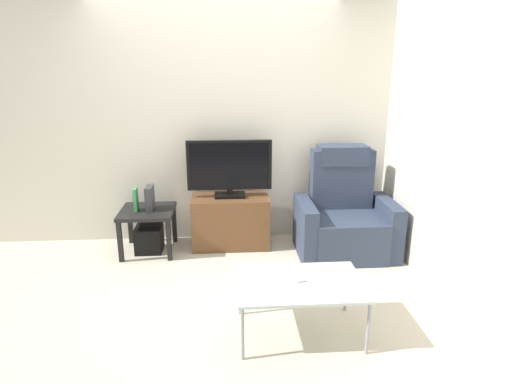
{
  "coord_description": "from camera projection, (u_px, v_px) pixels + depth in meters",
  "views": [
    {
      "loc": [
        0.1,
        -3.49,
        1.9
      ],
      "look_at": [
        0.38,
        0.5,
        0.7
      ],
      "focal_mm": 30.31,
      "sensor_mm": 36.0,
      "label": 1
    }
  ],
  "objects": [
    {
      "name": "subwoofer_box",
      "position": [
        149.0,
        239.0,
        4.51
      ],
      "size": [
        0.27,
        0.27,
        0.27
      ],
      "primitive_type": "cube",
      "color": "black",
      "rests_on": "ground"
    },
    {
      "name": "ground_plane",
      "position": [
        218.0,
        283.0,
        3.87
      ],
      "size": [
        6.4,
        6.4,
        0.0
      ],
      "primitive_type": "plane",
      "color": "beige"
    },
    {
      "name": "wall_back",
      "position": [
        217.0,
        122.0,
        4.58
      ],
      "size": [
        6.4,
        0.06,
        2.6
      ],
      "primitive_type": "cube",
      "color": "beige",
      "rests_on": "ground"
    },
    {
      "name": "tv_stand",
      "position": [
        230.0,
        221.0,
        4.62
      ],
      "size": [
        0.81,
        0.43,
        0.54
      ],
      "color": "brown",
      "rests_on": "ground"
    },
    {
      "name": "book_upright",
      "position": [
        136.0,
        200.0,
        4.36
      ],
      "size": [
        0.03,
        0.11,
        0.24
      ],
      "primitive_type": "cube",
      "color": "#388C4C",
      "rests_on": "side_table"
    },
    {
      "name": "wall_side",
      "position": [
        439.0,
        137.0,
        3.62
      ],
      "size": [
        0.06,
        4.48,
        2.6
      ],
      "primitive_type": "cube",
      "color": "beige",
      "rests_on": "ground"
    },
    {
      "name": "side_table",
      "position": [
        147.0,
        216.0,
        4.44
      ],
      "size": [
        0.54,
        0.54,
        0.46
      ],
      "color": "black",
      "rests_on": "ground"
    },
    {
      "name": "coffee_table",
      "position": [
        300.0,
        285.0,
        3.06
      ],
      "size": [
        0.9,
        0.6,
        0.41
      ],
      "color": "#B2C6C1",
      "rests_on": "ground"
    },
    {
      "name": "cell_phone",
      "position": [
        298.0,
        277.0,
        3.11
      ],
      "size": [
        0.1,
        0.16,
        0.01
      ],
      "primitive_type": "cube",
      "rotation": [
        0.0,
        0.0,
        0.24
      ],
      "color": "#B7B7BC",
      "rests_on": "coffee_table"
    },
    {
      "name": "recliner_armchair",
      "position": [
        344.0,
        217.0,
        4.45
      ],
      "size": [
        0.98,
        0.78,
        1.08
      ],
      "rotation": [
        0.0,
        0.0,
        -0.08
      ],
      "color": "#2D384C",
      "rests_on": "ground"
    },
    {
      "name": "game_console",
      "position": [
        150.0,
        198.0,
        4.39
      ],
      "size": [
        0.07,
        0.2,
        0.24
      ],
      "primitive_type": "cube",
      "color": "#333338",
      "rests_on": "side_table"
    },
    {
      "name": "television",
      "position": [
        229.0,
        167.0,
        4.47
      ],
      "size": [
        0.88,
        0.2,
        0.6
      ],
      "color": "black",
      "rests_on": "tv_stand"
    }
  ]
}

